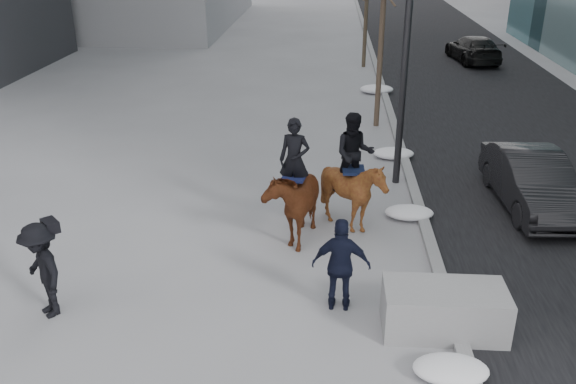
# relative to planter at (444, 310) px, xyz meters

# --- Properties ---
(ground) EXTENTS (120.00, 120.00, 0.00)m
(ground) POSITION_rel_planter_xyz_m (-2.77, 1.03, -0.41)
(ground) COLOR gray
(ground) RESTS_ON ground
(road) EXTENTS (8.00, 90.00, 0.01)m
(road) POSITION_rel_planter_xyz_m (4.23, 11.03, -0.40)
(road) COLOR black
(road) RESTS_ON ground
(curb) EXTENTS (0.25, 90.00, 0.12)m
(curb) POSITION_rel_planter_xyz_m (0.23, 11.03, -0.35)
(curb) COLOR gray
(curb) RESTS_ON ground
(planter) EXTENTS (2.03, 1.01, 0.81)m
(planter) POSITION_rel_planter_xyz_m (0.00, 0.00, 0.00)
(planter) COLOR gray
(planter) RESTS_ON ground
(car_near) EXTENTS (1.64, 4.18, 1.36)m
(car_near) POSITION_rel_planter_xyz_m (2.91, 5.16, 0.27)
(car_near) COLOR black
(car_near) RESTS_ON ground
(car_far) EXTENTS (2.31, 4.62, 1.29)m
(car_far) POSITION_rel_planter_xyz_m (5.12, 22.51, 0.24)
(car_far) COLOR black
(car_far) RESTS_ON ground
(tree_near) EXTENTS (1.20, 1.20, 5.52)m
(tree_near) POSITION_rel_planter_xyz_m (-0.37, 11.50, 2.36)
(tree_near) COLOR #3D3324
(tree_near) RESTS_ON ground
(tree_far) EXTENTS (1.20, 1.20, 4.52)m
(tree_far) POSITION_rel_planter_xyz_m (-0.37, 20.97, 1.86)
(tree_far) COLOR #372B20
(tree_far) RESTS_ON ground
(mounted_left) EXTENTS (1.26, 2.17, 2.64)m
(mounted_left) POSITION_rel_planter_xyz_m (-2.71, 3.25, 0.58)
(mounted_left) COLOR #47230E
(mounted_left) RESTS_ON ground
(mounted_right) EXTENTS (1.44, 1.61, 2.66)m
(mounted_right) POSITION_rel_planter_xyz_m (-1.43, 3.72, 0.66)
(mounted_right) COLOR #471B0E
(mounted_right) RESTS_ON ground
(feeder) EXTENTS (1.05, 0.88, 1.75)m
(feeder) POSITION_rel_planter_xyz_m (-1.73, 0.55, 0.47)
(feeder) COLOR black
(feeder) RESTS_ON ground
(camera_crew) EXTENTS (1.25, 1.27, 1.75)m
(camera_crew) POSITION_rel_planter_xyz_m (-6.84, 0.03, 0.48)
(camera_crew) COLOR black
(camera_crew) RESTS_ON ground
(snow_piles) EXTENTS (1.35, 17.87, 0.34)m
(snow_piles) POSITION_rel_planter_xyz_m (-0.07, 8.11, -0.25)
(snow_piles) COLOR white
(snow_piles) RESTS_ON ground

